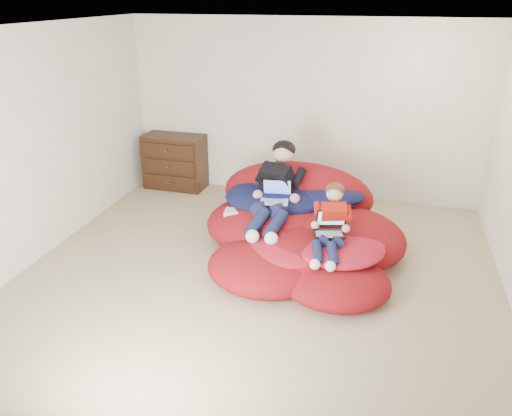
{
  "coord_description": "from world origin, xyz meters",
  "views": [
    {
      "loc": [
        1.16,
        -4.43,
        2.79
      ],
      "look_at": [
        -0.08,
        0.22,
        0.7
      ],
      "focal_mm": 35.0,
      "sensor_mm": 36.0,
      "label": 1
    }
  ],
  "objects": [
    {
      "name": "younger_boy",
      "position": [
        0.71,
        0.31,
        0.6
      ],
      "size": [
        0.34,
        0.91,
        0.62
      ],
      "color": "red",
      "rests_on": "beanbag_pile"
    },
    {
      "name": "beanbag_pile",
      "position": [
        0.32,
        0.74,
        0.26
      ],
      "size": [
        2.36,
        2.46,
        0.9
      ],
      "color": "maroon",
      "rests_on": "ground"
    },
    {
      "name": "dresser",
      "position": [
        -1.9,
        2.26,
        0.41
      ],
      "size": [
        0.92,
        0.53,
        0.82
      ],
      "color": "#331C0E",
      "rests_on": "ground"
    },
    {
      "name": "cream_pillow",
      "position": [
        -0.15,
        1.61,
        0.62
      ],
      "size": [
        0.46,
        0.29,
        0.29
      ],
      "primitive_type": "ellipsoid",
      "color": "beige",
      "rests_on": "beanbag_pile"
    },
    {
      "name": "laptop_black",
      "position": [
        0.71,
        0.27,
        0.55
      ],
      "size": [
        0.36,
        0.37,
        0.23
      ],
      "color": "black",
      "rests_on": "younger_boy"
    },
    {
      "name": "laptop_white",
      "position": [
        0.01,
        0.76,
        0.64
      ],
      "size": [
        0.34,
        0.35,
        0.22
      ],
      "color": "silver",
      "rests_on": "older_boy"
    },
    {
      "name": "power_adapter",
      "position": [
        -0.47,
        0.64,
        0.42
      ],
      "size": [
        0.19,
        0.19,
        0.06
      ],
      "primitive_type": "cube",
      "rotation": [
        0.0,
        0.0,
        0.1
      ],
      "color": "silver",
      "rests_on": "beanbag_pile"
    },
    {
      "name": "room_shell",
      "position": [
        0.0,
        0.0,
        0.22
      ],
      "size": [
        5.1,
        5.1,
        2.77
      ],
      "color": "tan",
      "rests_on": "ground"
    },
    {
      "name": "older_boy",
      "position": [
        0.01,
        0.85,
        0.72
      ],
      "size": [
        0.48,
        1.27,
        0.84
      ],
      "color": "black",
      "rests_on": "beanbag_pile"
    }
  ]
}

